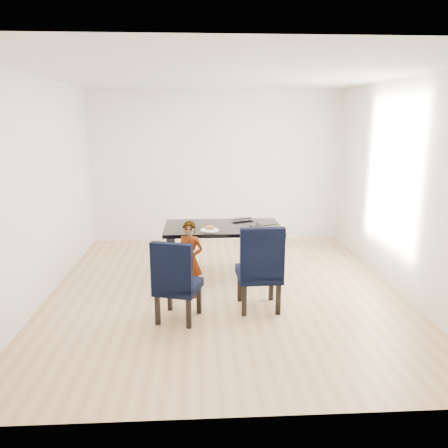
{
  "coord_description": "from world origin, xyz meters",
  "views": [
    {
      "loc": [
        -0.31,
        -5.35,
        2.2
      ],
      "look_at": [
        0.0,
        0.2,
        0.85
      ],
      "focal_mm": 35.0,
      "sensor_mm": 36.0,
      "label": 1
    }
  ],
  "objects": [
    {
      "name": "sandwich",
      "position": [
        -0.19,
        0.26,
        0.79
      ],
      "size": [
        0.15,
        0.08,
        0.06
      ],
      "primitive_type": "ellipsoid",
      "rotation": [
        0.0,
        0.0,
        -0.11
      ],
      "color": "#9C6B38",
      "rests_on": "plate"
    },
    {
      "name": "floor",
      "position": [
        0.0,
        0.0,
        -0.01
      ],
      "size": [
        4.5,
        5.0,
        0.01
      ],
      "primitive_type": "cube",
      "color": "tan",
      "rests_on": "ground"
    },
    {
      "name": "child",
      "position": [
        -0.45,
        -0.15,
        0.49
      ],
      "size": [
        0.42,
        0.36,
        0.97
      ],
      "primitive_type": "imported",
      "rotation": [
        0.0,
        0.0,
        -0.42
      ],
      "color": "orange",
      "rests_on": "floor"
    },
    {
      "name": "chair_right",
      "position": [
        0.36,
        -0.55,
        0.52
      ],
      "size": [
        0.51,
        0.53,
        1.03
      ],
      "primitive_type": "cube",
      "rotation": [
        0.0,
        0.0,
        0.03
      ],
      "color": "black",
      "rests_on": "floor"
    },
    {
      "name": "wall_left",
      "position": [
        -2.25,
        0.0,
        1.35
      ],
      "size": [
        0.01,
        5.0,
        2.7
      ],
      "primitive_type": "cube",
      "color": "silver",
      "rests_on": "ground"
    },
    {
      "name": "cable_tangle",
      "position": [
        0.45,
        0.49,
        0.75
      ],
      "size": [
        0.21,
        0.21,
        0.01
      ],
      "primitive_type": "torus",
      "rotation": [
        0.0,
        0.0,
        -0.36
      ],
      "color": "black",
      "rests_on": "dining_table"
    },
    {
      "name": "wall_right",
      "position": [
        2.25,
        0.0,
        1.35
      ],
      "size": [
        0.01,
        5.0,
        2.7
      ],
      "primitive_type": "cube",
      "color": "white",
      "rests_on": "ground"
    },
    {
      "name": "wall_front",
      "position": [
        0.0,
        -2.5,
        1.35
      ],
      "size": [
        4.5,
        0.01,
        2.7
      ],
      "primitive_type": "cube",
      "color": "silver",
      "rests_on": "ground"
    },
    {
      "name": "ceiling",
      "position": [
        0.0,
        0.0,
        2.71
      ],
      "size": [
        4.5,
        5.0,
        0.01
      ],
      "primitive_type": "cube",
      "color": "white",
      "rests_on": "wall_back"
    },
    {
      "name": "plate",
      "position": [
        -0.19,
        0.25,
        0.76
      ],
      "size": [
        0.25,
        0.25,
        0.01
      ],
      "primitive_type": "cylinder",
      "rotation": [
        0.0,
        0.0,
        -0.02
      ],
      "color": "white",
      "rests_on": "dining_table"
    },
    {
      "name": "wall_back",
      "position": [
        0.0,
        2.5,
        1.35
      ],
      "size": [
        4.5,
        0.01,
        2.7
      ],
      "primitive_type": "cube",
      "color": "white",
      "rests_on": "ground"
    },
    {
      "name": "dining_table",
      "position": [
        0.0,
        0.5,
        0.38
      ],
      "size": [
        1.6,
        0.9,
        0.75
      ],
      "primitive_type": "cube",
      "color": "black",
      "rests_on": "floor"
    },
    {
      "name": "laptop",
      "position": [
        0.28,
        0.85,
        0.76
      ],
      "size": [
        0.39,
        0.33,
        0.03
      ],
      "primitive_type": "imported",
      "rotation": [
        0.0,
        0.0,
        3.55
      ],
      "color": "black",
      "rests_on": "dining_table"
    },
    {
      "name": "chair_left",
      "position": [
        -0.56,
        -0.79,
        0.47
      ],
      "size": [
        0.57,
        0.58,
        0.94
      ],
      "primitive_type": "cube",
      "rotation": [
        0.0,
        0.0,
        -0.3
      ],
      "color": "black",
      "rests_on": "floor"
    }
  ]
}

